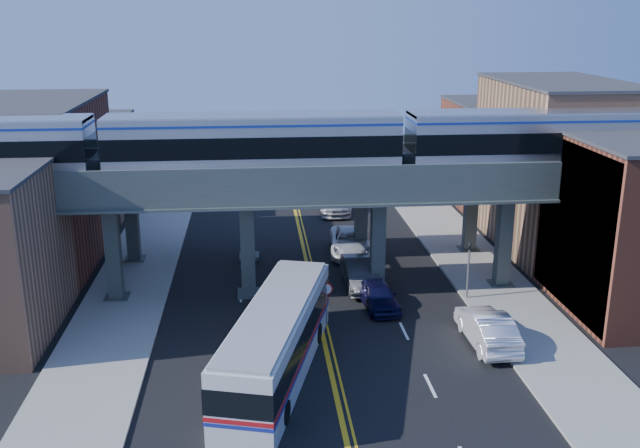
% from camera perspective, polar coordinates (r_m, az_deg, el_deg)
% --- Properties ---
extents(ground, '(120.00, 120.00, 0.00)m').
position_cam_1_polar(ground, '(37.43, 0.51, -10.13)').
color(ground, black).
rests_on(ground, ground).
extents(sidewalk_west, '(5.00, 70.00, 0.16)m').
position_cam_1_polar(sidewalk_west, '(47.08, -14.89, -4.83)').
color(sidewalk_west, gray).
rests_on(sidewalk_west, ground).
extents(sidewalk_east, '(5.00, 70.00, 0.16)m').
position_cam_1_polar(sidewalk_east, '(48.73, 12.90, -3.94)').
color(sidewalk_east, gray).
rests_on(sidewalk_east, ground).
extents(building_west_b, '(8.00, 14.00, 11.00)m').
position_cam_1_polar(building_west_b, '(52.73, -21.83, 3.00)').
color(building_west_b, brown).
rests_on(building_west_b, ground).
extents(building_west_c, '(8.00, 10.00, 8.00)m').
position_cam_1_polar(building_west_c, '(65.32, -18.62, 4.42)').
color(building_west_c, '#A27153').
rests_on(building_west_c, ground).
extents(building_east_a, '(8.00, 10.00, 10.00)m').
position_cam_1_polar(building_east_a, '(44.82, 24.21, -0.21)').
color(building_east_a, brown).
rests_on(building_east_a, ground).
extents(building_east_b, '(8.00, 14.00, 12.00)m').
position_cam_1_polar(building_east_b, '(54.99, 18.35, 4.40)').
color(building_east_b, '#A27153').
rests_on(building_east_b, ground).
extents(building_east_c, '(8.00, 10.00, 9.00)m').
position_cam_1_polar(building_east_c, '(67.14, 13.90, 5.55)').
color(building_east_c, brown).
rests_on(building_east_c, ground).
extents(mural_panel, '(0.10, 9.50, 9.50)m').
position_cam_1_polar(mural_panel, '(43.09, 19.58, -0.67)').
color(mural_panel, '#2AA5B8').
rests_on(mural_panel, ground).
extents(elevated_viaduct_near, '(52.00, 3.60, 7.40)m').
position_cam_1_polar(elevated_viaduct_near, '(42.67, -0.56, 2.55)').
color(elevated_viaduct_near, '#38413E').
rests_on(elevated_viaduct_near, ground).
extents(elevated_viaduct_far, '(52.00, 3.60, 7.40)m').
position_cam_1_polar(elevated_viaduct_far, '(49.47, -1.24, 4.52)').
color(elevated_viaduct_far, '#38413E').
rests_on(elevated_viaduct_far, ground).
extents(transit_train, '(52.49, 3.29, 3.85)m').
position_cam_1_polar(transit_train, '(41.90, -5.33, 6.42)').
color(transit_train, black).
rests_on(transit_train, elevated_viaduct_near).
extents(stop_sign, '(0.76, 0.09, 2.63)m').
position_cam_1_polar(stop_sign, '(39.44, 0.51, -5.87)').
color(stop_sign, slate).
rests_on(stop_sign, ground).
extents(traffic_signal, '(0.15, 0.18, 4.10)m').
position_cam_1_polar(traffic_signal, '(43.72, 11.81, -3.18)').
color(traffic_signal, slate).
rests_on(traffic_signal, ground).
extents(transit_bus, '(6.29, 13.47, 3.39)m').
position_cam_1_polar(transit_bus, '(34.56, -3.49, -9.34)').
color(transit_bus, silver).
rests_on(transit_bus, ground).
extents(car_lane_a, '(2.35, 4.80, 1.58)m').
position_cam_1_polar(car_lane_a, '(42.43, 4.66, -5.68)').
color(car_lane_a, black).
rests_on(car_lane_a, ground).
extents(car_lane_b, '(1.97, 5.52, 1.81)m').
position_cam_1_polar(car_lane_b, '(45.48, 3.22, -3.92)').
color(car_lane_b, '#343437').
rests_on(car_lane_b, ground).
extents(car_lane_c, '(3.51, 6.58, 1.76)m').
position_cam_1_polar(car_lane_c, '(51.54, 2.48, -1.44)').
color(car_lane_c, white).
rests_on(car_lane_c, ground).
extents(car_lane_d, '(2.96, 6.55, 1.86)m').
position_cam_1_polar(car_lane_d, '(62.38, 1.18, 1.85)').
color(car_lane_d, '#BCBBC0').
rests_on(car_lane_d, ground).
extents(car_parked_curb, '(2.05, 5.64, 1.85)m').
position_cam_1_polar(car_parked_curb, '(38.78, 13.23, -8.10)').
color(car_parked_curb, silver).
rests_on(car_parked_curb, ground).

